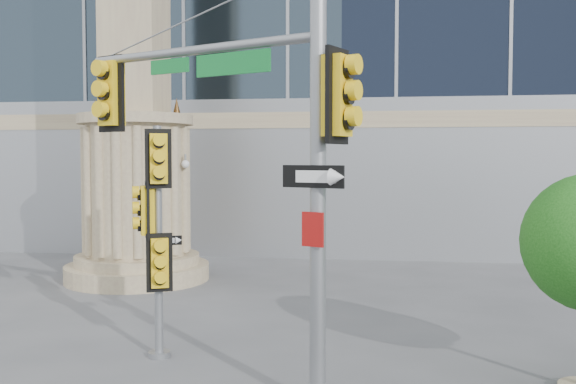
# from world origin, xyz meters

# --- Properties ---
(monument) EXTENTS (4.40, 4.40, 16.60)m
(monument) POSITION_xyz_m (-6.00, 9.00, 5.52)
(monument) COLOR #9F866C
(monument) RESTS_ON ground
(main_signal_pole) EXTENTS (4.86, 2.49, 6.67)m
(main_signal_pole) POSITION_xyz_m (-0.61, 0.09, 4.13)
(main_signal_pole) COLOR slate
(main_signal_pole) RESTS_ON ground
(secondary_signal_pole) EXTENTS (0.83, 0.60, 4.38)m
(secondary_signal_pole) POSITION_xyz_m (-2.72, 1.54, 2.57)
(secondary_signal_pole) COLOR slate
(secondary_signal_pole) RESTS_ON ground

